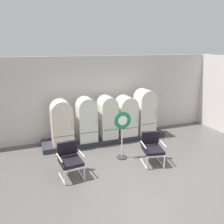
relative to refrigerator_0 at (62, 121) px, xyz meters
The scene contains 12 objects.
ground 3.42m from the refrigerator_0, 61.97° to the right, with size 12.00×10.00×0.05m, color #534F4C.
back_wall 1.81m from the refrigerator_0, 26.37° to the left, with size 11.76×0.12×2.98m.
side_wall_right 6.24m from the refrigerator_0, ahead, with size 0.16×2.20×2.98m.
display_plinth 1.77m from the refrigerator_0, ahead, with size 4.46×0.95×0.16m, color #292B33.
refrigerator_0 is the anchor object (origin of this frame).
refrigerator_1 0.84m from the refrigerator_0, ahead, with size 0.62×0.62×1.51m.
refrigerator_2 1.60m from the refrigerator_0, ahead, with size 0.59×0.69×1.49m.
refrigerator_3 2.33m from the refrigerator_0, ahead, with size 0.66×0.72×1.43m.
refrigerator_4 3.09m from the refrigerator_0, ahead, with size 0.66×0.71×1.63m.
armchair_left 1.90m from the refrigerator_0, 93.46° to the right, with size 0.66×0.74×0.92m.
armchair_right 3.02m from the refrigerator_0, 41.11° to the right, with size 0.71×0.79×0.92m.
sign_stand 2.10m from the refrigerator_0, 41.64° to the right, with size 0.52×0.32×1.47m.
Camera 1 is at (-2.57, -4.46, 3.30)m, focal length 37.34 mm.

